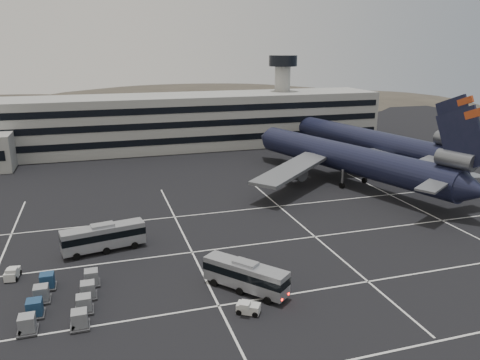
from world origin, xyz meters
The scene contains 11 objects.
ground centered at (0.00, 0.00, 0.00)m, with size 260.00×260.00×0.00m, color black.
lane_markings centered at (0.95, 0.72, 0.01)m, with size 90.00×55.62×0.01m.
terminal centered at (-2.95, 71.14, 6.93)m, with size 125.00×26.00×24.00m.
hills centered at (17.99, 170.00, -12.07)m, with size 352.00×180.00×44.00m.
trijet_main centered at (30.15, 26.62, 5.25)m, with size 45.33×56.45×18.08m.
trijet_far centered at (43.18, 40.56, 5.43)m, with size 20.84×57.34×18.08m.
bus_near centered at (-2.30, -7.75, 1.96)m, with size 8.25×9.33×3.58m.
bus_far centered at (-17.13, 7.97, 2.09)m, with size 11.12×4.48×3.83m.
tug_a centered at (-27.73, 2.96, 0.67)m, with size 1.75×2.54×1.51m.
tug_b centered at (-3.36, -12.29, 0.66)m, with size 2.70×2.42×1.49m.
uld_cluster centered at (-21.73, -5.22, 0.87)m, with size 7.99×11.56×1.78m.
Camera 1 is at (-16.76, -52.53, 26.41)m, focal length 35.00 mm.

